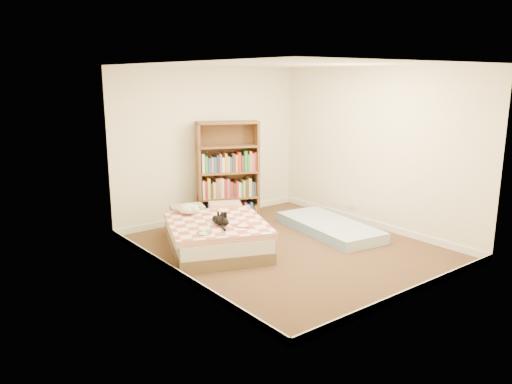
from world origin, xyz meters
TOP-DOWN VIEW (x-y plane):
  - room at (0.00, 0.00)m, footprint 3.51×4.01m
  - bed at (-0.80, 0.68)m, footprint 1.79×2.08m
  - bookshelf at (0.08, 1.63)m, footprint 1.12×0.71m
  - floor_mattress at (0.98, 0.18)m, footprint 1.05×1.88m
  - black_cat at (-0.90, 0.40)m, footprint 0.35×0.57m
  - white_dog at (-0.95, 1.09)m, footprint 0.39×0.41m

SIDE VIEW (x-z plane):
  - floor_mattress at x=0.98m, z-range 0.00..0.16m
  - bed at x=-0.80m, z-range -0.02..0.45m
  - black_cat at x=-0.90m, z-range 0.41..0.54m
  - white_dog at x=-0.95m, z-range 0.42..0.57m
  - bookshelf at x=0.08m, z-range -0.23..1.42m
  - room at x=0.00m, z-range -0.06..2.45m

